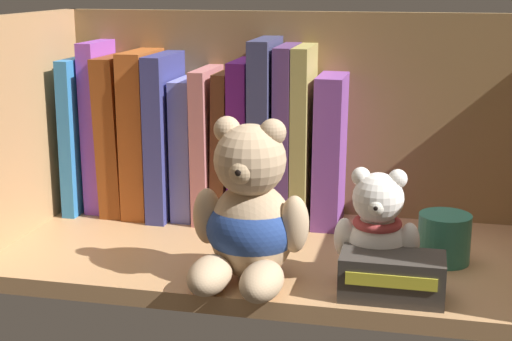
# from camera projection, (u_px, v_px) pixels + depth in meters

# --- Properties ---
(shelf_board) EXTENTS (0.67, 0.31, 0.02)m
(shelf_board) POSITION_uv_depth(u_px,v_px,m) (288.00, 257.00, 0.91)
(shelf_board) COLOR tan
(shelf_board) RESTS_ON ground
(shelf_back_panel) EXTENTS (0.69, 0.01, 0.29)m
(shelf_back_panel) POSITION_uv_depth(u_px,v_px,m) (310.00, 121.00, 1.02)
(shelf_back_panel) COLOR olive
(shelf_back_panel) RESTS_ON ground
(shelf_side_panel_left) EXTENTS (0.02, 0.33, 0.29)m
(shelf_side_panel_left) POSITION_uv_depth(u_px,v_px,m) (21.00, 133.00, 0.95)
(shelf_side_panel_left) COLOR tan
(shelf_side_panel_left) RESTS_ON ground
(book_0) EXTENTS (0.02, 0.13, 0.21)m
(book_0) POSITION_uv_depth(u_px,v_px,m) (86.00, 132.00, 1.06)
(book_0) COLOR #2C76BB
(book_0) RESTS_ON shelf_board
(book_1) EXTENTS (0.02, 0.09, 0.23)m
(book_1) POSITION_uv_depth(u_px,v_px,m) (102.00, 125.00, 1.05)
(book_1) COLOR purple
(book_1) RESTS_ON shelf_board
(book_2) EXTENTS (0.04, 0.12, 0.22)m
(book_2) POSITION_uv_depth(u_px,v_px,m) (122.00, 133.00, 1.04)
(book_2) COLOR brown
(book_2) RESTS_ON shelf_board
(book_3) EXTENTS (0.03, 0.13, 0.22)m
(book_3) POSITION_uv_depth(u_px,v_px,m) (147.00, 131.00, 1.04)
(book_3) COLOR #A44F1F
(book_3) RESTS_ON shelf_board
(book_4) EXTENTS (0.03, 0.14, 0.22)m
(book_4) POSITION_uv_depth(u_px,v_px,m) (170.00, 133.00, 1.03)
(book_4) COLOR navy
(book_4) RESTS_ON shelf_board
(book_5) EXTENTS (0.03, 0.11, 0.19)m
(book_5) POSITION_uv_depth(u_px,v_px,m) (191.00, 146.00, 1.03)
(book_5) COLOR #7377C6
(book_5) RESTS_ON shelf_board
(book_6) EXTENTS (0.02, 0.13, 0.20)m
(book_6) POSITION_uv_depth(u_px,v_px,m) (211.00, 142.00, 1.02)
(book_6) COLOR #B46969
(book_6) RESTS_ON shelf_board
(book_7) EXTENTS (0.02, 0.11, 0.20)m
(book_7) POSITION_uv_depth(u_px,v_px,m) (228.00, 144.00, 1.01)
(book_7) COLOR brown
(book_7) RESTS_ON shelf_board
(book_8) EXTENTS (0.02, 0.12, 0.21)m
(book_8) POSITION_uv_depth(u_px,v_px,m) (246.00, 139.00, 1.01)
(book_8) COLOR #721F99
(book_8) RESTS_ON shelf_board
(book_9) EXTENTS (0.03, 0.14, 0.24)m
(book_9) POSITION_uv_depth(u_px,v_px,m) (268.00, 130.00, 1.00)
(book_9) COLOR #353659
(book_9) RESTS_ON shelf_board
(book_10) EXTENTS (0.02, 0.12, 0.23)m
(book_10) POSITION_uv_depth(u_px,v_px,m) (289.00, 134.00, 0.99)
(book_10) COLOR #573567
(book_10) RESTS_ON shelf_board
(book_11) EXTENTS (0.02, 0.12, 0.23)m
(book_11) POSITION_uv_depth(u_px,v_px,m) (307.00, 135.00, 0.99)
(book_11) COLOR #A59850
(book_11) RESTS_ON shelf_board
(book_12) EXTENTS (0.04, 0.10, 0.20)m
(book_12) POSITION_uv_depth(u_px,v_px,m) (331.00, 149.00, 0.98)
(book_12) COLOR #7C4198
(book_12) RESTS_ON shelf_board
(teddy_bear_larger) EXTENTS (0.13, 0.14, 0.18)m
(teddy_bear_larger) POSITION_uv_depth(u_px,v_px,m) (250.00, 218.00, 0.80)
(teddy_bear_larger) COLOR tan
(teddy_bear_larger) RESTS_ON shelf_board
(teddy_bear_smaller) EXTENTS (0.09, 0.09, 0.12)m
(teddy_bear_smaller) POSITION_uv_depth(u_px,v_px,m) (376.00, 236.00, 0.79)
(teddy_bear_smaller) COLOR white
(teddy_bear_smaller) RESTS_ON shelf_board
(pillar_candle) EXTENTS (0.06, 0.06, 0.06)m
(pillar_candle) POSITION_uv_depth(u_px,v_px,m) (444.00, 237.00, 0.86)
(pillar_candle) COLOR #2D7A66
(pillar_candle) RESTS_ON shelf_board
(small_product_box) EXTENTS (0.10, 0.06, 0.05)m
(small_product_box) POSITION_uv_depth(u_px,v_px,m) (392.00, 276.00, 0.76)
(small_product_box) COLOR #38332D
(small_product_box) RESTS_ON shelf_board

